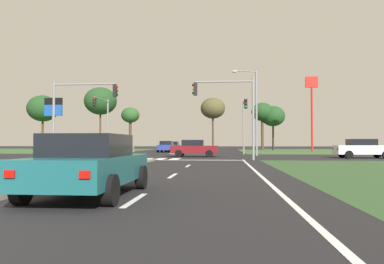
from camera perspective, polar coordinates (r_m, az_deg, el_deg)
ground_plane at (r=34.21m, az=-4.22°, el=-3.80°), size 200.00×200.00×0.00m
grass_verge_far_left at (r=65.98m, az=-23.04°, el=-2.65°), size 35.00×35.00×0.01m
grass_verge_far_right at (r=61.61m, az=23.99°, el=-2.72°), size 35.00×35.00×0.01m
median_island_near at (r=15.77m, az=-15.37°, el=-5.96°), size 1.20×22.00×0.14m
median_island_far at (r=59.01m, az=-0.33°, el=-2.85°), size 1.20×36.00×0.14m
lane_dash_near at (r=8.29m, az=-8.88°, el=-10.39°), size 0.14×2.00×0.01m
lane_dash_second at (r=14.15m, az=-3.01°, el=-6.78°), size 0.14×2.00×0.01m
lane_dash_third at (r=20.09m, az=-0.62°, el=-5.28°), size 0.14×2.00×0.01m
edge_line_right at (r=15.86m, az=10.06°, el=-6.21°), size 0.14×24.00×0.01m
stop_bar_near at (r=26.83m, az=1.43°, el=-4.38°), size 6.40×0.50×0.01m
crosswalk_bar_near at (r=30.94m, az=-17.61°, el=-3.94°), size 0.70×2.80×0.01m
crosswalk_bar_second at (r=30.52m, az=-15.61°, el=-3.99°), size 0.70×2.80×0.01m
crosswalk_bar_third at (r=30.13m, az=-13.55°, el=-4.03°), size 0.70×2.80×0.01m
crosswalk_bar_fourth at (r=29.79m, az=-11.45°, el=-4.08°), size 0.70×2.80×0.01m
crosswalk_bar_fifth at (r=29.48m, az=-9.30°, el=-4.11°), size 0.70×2.80×0.01m
crosswalk_bar_sixth at (r=29.22m, az=-7.11°, el=-4.14°), size 0.70×2.80×0.01m
crosswalk_bar_seventh at (r=29.00m, az=-4.88°, el=-4.17°), size 0.70×2.80×0.01m
crosswalk_bar_eighth at (r=28.83m, az=-2.62°, el=-4.19°), size 0.70×2.80×0.01m
car_white_near at (r=33.37m, az=24.99°, el=-2.32°), size 4.52×1.98×1.58m
car_blue_second at (r=50.02m, az=-3.99°, el=-2.24°), size 2.03×4.59×1.52m
car_navy_third at (r=55.21m, az=-2.95°, el=-2.22°), size 1.97×4.37×1.47m
car_teal_fourth at (r=9.09m, az=-15.59°, el=-4.84°), size 2.08×4.33×1.46m
car_beige_fifth at (r=37.71m, az=-12.55°, el=-2.33°), size 4.56×2.06×1.60m
car_maroon_sixth at (r=33.11m, az=0.36°, el=-2.53°), size 4.24×2.08×1.52m
traffic_signal_far_left at (r=41.00m, az=-13.62°, el=2.47°), size 0.32×4.65×6.15m
traffic_signal_near_left at (r=29.52m, az=-17.47°, el=3.99°), size 5.16×0.32×6.00m
traffic_signal_far_right at (r=38.94m, az=8.13°, el=2.39°), size 0.32×4.48×5.87m
traffic_signal_near_right at (r=27.31m, az=6.13°, el=4.36°), size 4.60×0.32×6.04m
street_lamp_second at (r=36.55m, az=9.61°, el=3.80°), size 2.53×1.09×8.36m
fastfood_pole_sign at (r=56.47m, az=18.08°, el=5.25°), size 1.80×0.40×10.92m
fuel_price_totem at (r=39.37m, az=-20.71°, el=2.71°), size 1.80×0.24×5.77m
treeline_near at (r=68.42m, az=-22.14°, el=3.38°), size 5.29×5.29×9.44m
treeline_second at (r=65.41m, az=-14.02°, el=4.66°), size 5.55×5.55×10.82m
treeline_third at (r=68.03m, az=-9.55°, el=2.49°), size 3.31×3.31×7.74m
treeline_fourth at (r=62.71m, az=3.25°, el=3.67°), size 4.18×4.18×8.94m
treeline_fifth at (r=64.87m, az=10.84°, el=3.00°), size 3.74×3.74×8.23m
treeline_sixth at (r=65.47m, az=12.46°, el=2.40°), size 4.15×4.15×7.68m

